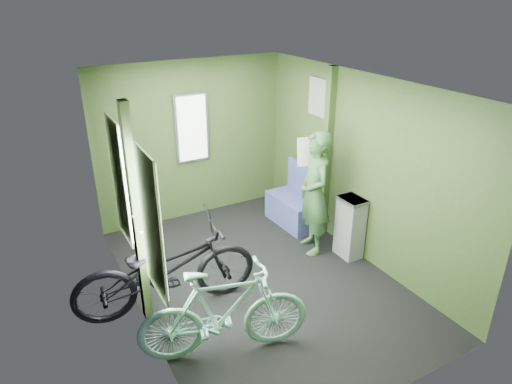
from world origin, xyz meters
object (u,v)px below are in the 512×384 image
bicycle_black (170,308)px  bicycle_mint (226,352)px  passenger (314,193)px  bench_seat (295,207)px  waste_box (350,227)px

bicycle_black → bicycle_mint: bicycle_black is taller
passenger → bicycle_black: bearing=-68.0°
bicycle_black → bench_seat: size_ratio=2.21×
passenger → bench_seat: (0.21, 0.73, -0.55)m
bicycle_black → bench_seat: 2.49m
passenger → bench_seat: size_ratio=1.84×
bicycle_black → bench_seat: bench_seat is taller
passenger → bicycle_mint: bearing=-43.0°
bicycle_mint → bicycle_black: bearing=31.6°
bicycle_black → bench_seat: bearing=-59.8°
bicycle_mint → waste_box: (2.13, 0.80, 0.40)m
waste_box → bench_seat: size_ratio=0.92×
bicycle_mint → waste_box: bearing=-53.4°
bicycle_mint → passenger: size_ratio=0.99×
waste_box → bench_seat: bearing=96.2°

